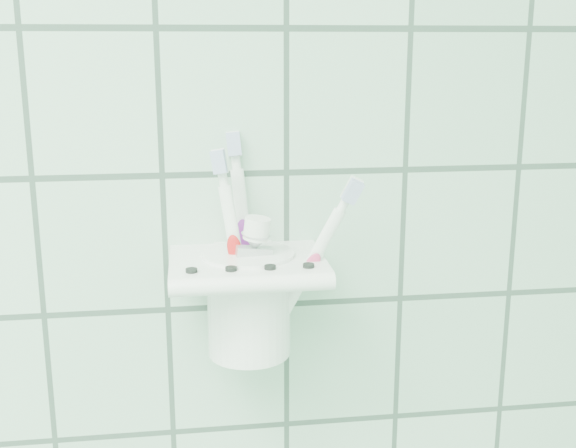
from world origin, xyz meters
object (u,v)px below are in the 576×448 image
(toothbrush_orange, at_px, (266,250))
(holder_bracket, at_px, (247,267))
(cup, at_px, (249,299))
(toothbrush_pink, at_px, (252,250))
(toothbrush_blue, at_px, (254,237))
(toothpaste_tube, at_px, (241,273))

(toothbrush_orange, bearing_deg, holder_bracket, -174.24)
(holder_bracket, bearing_deg, cup, 72.06)
(toothbrush_pink, distance_m, toothbrush_blue, 0.02)
(toothbrush_pink, xyz_separation_m, toothbrush_blue, (0.00, 0.02, 0.01))
(cup, relative_size, toothpaste_tube, 0.76)
(holder_bracket, distance_m, toothbrush_orange, 0.02)
(cup, distance_m, toothpaste_tube, 0.03)
(cup, xyz_separation_m, toothpaste_tube, (-0.01, -0.00, 0.03))
(toothbrush_pink, relative_size, toothbrush_orange, 1.05)
(cup, xyz_separation_m, toothbrush_orange, (0.02, -0.00, 0.05))
(cup, bearing_deg, toothbrush_orange, -9.94)
(holder_bracket, distance_m, toothbrush_blue, 0.03)
(toothbrush_orange, bearing_deg, toothbrush_pink, -158.54)
(toothbrush_pink, bearing_deg, cup, 118.26)
(holder_bracket, height_order, toothpaste_tube, toothpaste_tube)
(holder_bracket, xyz_separation_m, toothbrush_orange, (0.02, 0.00, 0.01))
(toothpaste_tube, bearing_deg, holder_bracket, -9.57)
(cup, xyz_separation_m, toothbrush_blue, (0.01, 0.02, 0.05))
(holder_bracket, bearing_deg, toothbrush_blue, 66.93)
(holder_bracket, relative_size, toothpaste_tube, 1.08)
(toothbrush_blue, xyz_separation_m, toothbrush_orange, (0.01, -0.02, -0.01))
(cup, relative_size, toothbrush_orange, 0.55)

